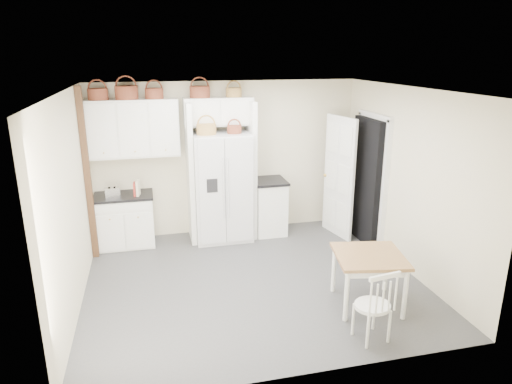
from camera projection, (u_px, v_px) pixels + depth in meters
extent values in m
plane|color=#3E3E40|center=(253.00, 281.00, 6.34)|extent=(4.50, 4.50, 0.00)
plane|color=white|center=(253.00, 90.00, 5.58)|extent=(4.50, 4.50, 0.00)
plane|color=beige|center=(227.00, 158.00, 7.82)|extent=(4.50, 0.00, 4.50)
plane|color=beige|center=(70.00, 204.00, 5.46)|extent=(0.00, 4.00, 4.00)
plane|color=beige|center=(407.00, 181.00, 6.46)|extent=(0.00, 4.00, 4.00)
cube|color=silver|center=(222.00, 187.00, 7.59)|extent=(0.93, 0.75, 1.80)
cube|color=white|center=(126.00, 221.00, 7.42)|extent=(0.89, 0.56, 0.82)
cube|color=white|center=(269.00, 207.00, 7.94)|extent=(0.52, 0.62, 0.91)
cube|color=brown|center=(368.00, 280.00, 5.66)|extent=(0.95, 0.95, 0.68)
cube|color=white|center=(372.00, 306.00, 4.95)|extent=(0.45, 0.42, 0.82)
cube|color=black|center=(123.00, 196.00, 7.29)|extent=(0.93, 0.60, 0.04)
cube|color=black|center=(269.00, 181.00, 7.80)|extent=(0.56, 0.67, 0.04)
cube|color=silver|center=(112.00, 192.00, 7.15)|extent=(0.24, 0.17, 0.16)
cube|color=#AB2C22|center=(135.00, 189.00, 7.22)|extent=(0.04, 0.14, 0.21)
cube|color=beige|center=(138.00, 188.00, 7.23)|extent=(0.07, 0.17, 0.25)
cylinder|color=maroon|center=(98.00, 94.00, 6.89)|extent=(0.30, 0.30, 0.17)
cylinder|color=maroon|center=(126.00, 93.00, 6.98)|extent=(0.35, 0.35, 0.20)
cylinder|color=maroon|center=(154.00, 93.00, 7.08)|extent=(0.28, 0.28, 0.16)
cylinder|color=maroon|center=(200.00, 92.00, 7.23)|extent=(0.32, 0.32, 0.18)
cylinder|color=brown|center=(234.00, 92.00, 7.36)|extent=(0.26, 0.26, 0.15)
cylinder|color=brown|center=(206.00, 129.00, 7.15)|extent=(0.31, 0.31, 0.16)
cylinder|color=maroon|center=(234.00, 129.00, 7.26)|extent=(0.23, 0.23, 0.12)
cube|color=white|center=(134.00, 128.00, 7.15)|extent=(1.40, 0.34, 0.90)
cube|color=white|center=(218.00, 111.00, 7.39)|extent=(1.12, 0.34, 0.45)
cube|color=white|center=(190.00, 173.00, 7.44)|extent=(0.08, 0.60, 2.30)
cube|color=white|center=(251.00, 170.00, 7.67)|extent=(0.08, 0.60, 2.30)
cube|color=#3F2015|center=(87.00, 176.00, 6.73)|extent=(0.09, 0.09, 2.60)
cube|color=black|center=(368.00, 181.00, 7.45)|extent=(0.18, 0.85, 2.05)
cube|color=white|center=(339.00, 177.00, 7.69)|extent=(0.21, 0.79, 2.05)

